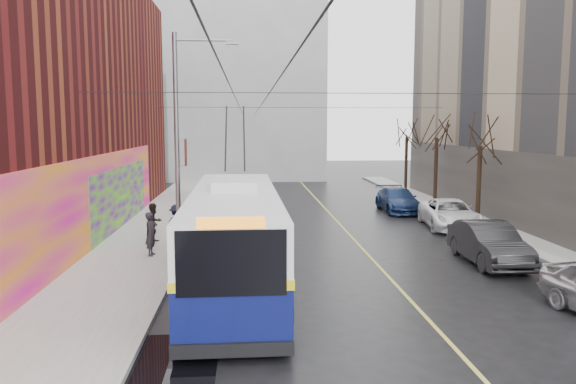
{
  "coord_description": "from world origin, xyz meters",
  "views": [
    {
      "loc": [
        -3.41,
        -13.24,
        5.32
      ],
      "look_at": [
        -1.83,
        8.87,
        2.66
      ],
      "focal_mm": 35.0,
      "sensor_mm": 36.0,
      "label": 1
    }
  ],
  "objects_px": {
    "parked_car_b": "(489,243)",
    "parked_car_c": "(450,214)",
    "tree_mid": "(437,126)",
    "following_car": "(263,202)",
    "tree_near": "(481,131)",
    "streetlight_pole": "(181,137)",
    "parked_car_d": "(398,200)",
    "pedestrian_b": "(154,223)",
    "tree_far": "(407,127)",
    "pedestrian_a": "(151,234)",
    "trolleybus": "(235,235)",
    "pedestrian_c": "(177,225)"
  },
  "relations": [
    {
      "from": "parked_car_b",
      "to": "parked_car_c",
      "type": "relative_size",
      "value": 0.91
    },
    {
      "from": "tree_mid",
      "to": "parked_car_b",
      "type": "distance_m",
      "value": 16.62
    },
    {
      "from": "following_car",
      "to": "tree_near",
      "type": "bearing_deg",
      "value": -24.67
    },
    {
      "from": "streetlight_pole",
      "to": "parked_car_d",
      "type": "height_order",
      "value": "streetlight_pole"
    },
    {
      "from": "streetlight_pole",
      "to": "parked_car_c",
      "type": "height_order",
      "value": "streetlight_pole"
    },
    {
      "from": "parked_car_c",
      "to": "following_car",
      "type": "relative_size",
      "value": 1.27
    },
    {
      "from": "following_car",
      "to": "pedestrian_b",
      "type": "height_order",
      "value": "pedestrian_b"
    },
    {
      "from": "tree_far",
      "to": "pedestrian_a",
      "type": "xyz_separation_m",
      "value": [
        -16.27,
        -21.01,
        -4.12
      ]
    },
    {
      "from": "tree_near",
      "to": "tree_far",
      "type": "relative_size",
      "value": 0.97
    },
    {
      "from": "tree_far",
      "to": "parked_car_d",
      "type": "xyz_separation_m",
      "value": [
        -3.2,
        -9.56,
        -4.41
      ]
    },
    {
      "from": "parked_car_c",
      "to": "following_car",
      "type": "xyz_separation_m",
      "value": [
        -9.54,
        5.24,
        -0.03
      ]
    },
    {
      "from": "tree_mid",
      "to": "pedestrian_b",
      "type": "height_order",
      "value": "tree_mid"
    },
    {
      "from": "tree_near",
      "to": "tree_far",
      "type": "bearing_deg",
      "value": 90.0
    },
    {
      "from": "tree_mid",
      "to": "trolleybus",
      "type": "xyz_separation_m",
      "value": [
        -12.87,
        -17.89,
        -3.54
      ]
    },
    {
      "from": "tree_near",
      "to": "parked_car_c",
      "type": "distance_m",
      "value": 4.84
    },
    {
      "from": "parked_car_c",
      "to": "parked_car_d",
      "type": "distance_m",
      "value": 5.8
    },
    {
      "from": "parked_car_d",
      "to": "pedestrian_b",
      "type": "xyz_separation_m",
      "value": [
        -13.38,
        -8.84,
        0.29
      ]
    },
    {
      "from": "streetlight_pole",
      "to": "tree_near",
      "type": "distance_m",
      "value": 16.28
    },
    {
      "from": "trolleybus",
      "to": "pedestrian_c",
      "type": "xyz_separation_m",
      "value": [
        -2.63,
        5.83,
        -0.68
      ]
    },
    {
      "from": "streetlight_pole",
      "to": "pedestrian_b",
      "type": "relative_size",
      "value": 5.18
    },
    {
      "from": "tree_near",
      "to": "parked_car_b",
      "type": "distance_m",
      "value": 10.16
    },
    {
      "from": "parked_car_c",
      "to": "tree_mid",
      "type": "bearing_deg",
      "value": 82.77
    },
    {
      "from": "streetlight_pole",
      "to": "tree_mid",
      "type": "relative_size",
      "value": 1.35
    },
    {
      "from": "tree_far",
      "to": "following_car",
      "type": "bearing_deg",
      "value": -139.11
    },
    {
      "from": "tree_far",
      "to": "parked_car_d",
      "type": "distance_m",
      "value": 11.0
    },
    {
      "from": "tree_far",
      "to": "trolleybus",
      "type": "relative_size",
      "value": 0.5
    },
    {
      "from": "trolleybus",
      "to": "parked_car_c",
      "type": "height_order",
      "value": "trolleybus"
    },
    {
      "from": "parked_car_b",
      "to": "parked_car_c",
      "type": "distance_m",
      "value": 7.56
    },
    {
      "from": "following_car",
      "to": "tree_far",
      "type": "bearing_deg",
      "value": 35.37
    },
    {
      "from": "streetlight_pole",
      "to": "pedestrian_c",
      "type": "height_order",
      "value": "streetlight_pole"
    },
    {
      "from": "streetlight_pole",
      "to": "tree_mid",
      "type": "height_order",
      "value": "streetlight_pole"
    },
    {
      "from": "pedestrian_c",
      "to": "tree_near",
      "type": "bearing_deg",
      "value": -125.91
    },
    {
      "from": "tree_far",
      "to": "parked_car_d",
      "type": "height_order",
      "value": "tree_far"
    },
    {
      "from": "parked_car_c",
      "to": "pedestrian_a",
      "type": "height_order",
      "value": "pedestrian_a"
    },
    {
      "from": "following_car",
      "to": "parked_car_c",
      "type": "bearing_deg",
      "value": -34.28
    },
    {
      "from": "pedestrian_a",
      "to": "pedestrian_c",
      "type": "height_order",
      "value": "pedestrian_c"
    },
    {
      "from": "parked_car_c",
      "to": "pedestrian_c",
      "type": "height_order",
      "value": "pedestrian_c"
    },
    {
      "from": "pedestrian_c",
      "to": "parked_car_c",
      "type": "bearing_deg",
      "value": -128.14
    },
    {
      "from": "tree_far",
      "to": "parked_car_d",
      "type": "bearing_deg",
      "value": -108.51
    },
    {
      "from": "tree_near",
      "to": "tree_mid",
      "type": "height_order",
      "value": "tree_mid"
    },
    {
      "from": "tree_near",
      "to": "pedestrian_b",
      "type": "distance_m",
      "value": 17.61
    },
    {
      "from": "trolleybus",
      "to": "parked_car_b",
      "type": "distance_m",
      "value": 9.95
    },
    {
      "from": "streetlight_pole",
      "to": "following_car",
      "type": "distance_m",
      "value": 11.41
    },
    {
      "from": "following_car",
      "to": "pedestrian_c",
      "type": "relative_size",
      "value": 2.38
    },
    {
      "from": "parked_car_b",
      "to": "parked_car_c",
      "type": "bearing_deg",
      "value": 81.95
    },
    {
      "from": "streetlight_pole",
      "to": "tree_mid",
      "type": "bearing_deg",
      "value": 40.65
    },
    {
      "from": "parked_car_d",
      "to": "pedestrian_a",
      "type": "bearing_deg",
      "value": -138.36
    },
    {
      "from": "tree_far",
      "to": "pedestrian_a",
      "type": "distance_m",
      "value": 26.89
    },
    {
      "from": "tree_mid",
      "to": "following_car",
      "type": "height_order",
      "value": "tree_mid"
    },
    {
      "from": "streetlight_pole",
      "to": "parked_car_c",
      "type": "xyz_separation_m",
      "value": [
        13.14,
        4.77,
        -4.11
      ]
    }
  ]
}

